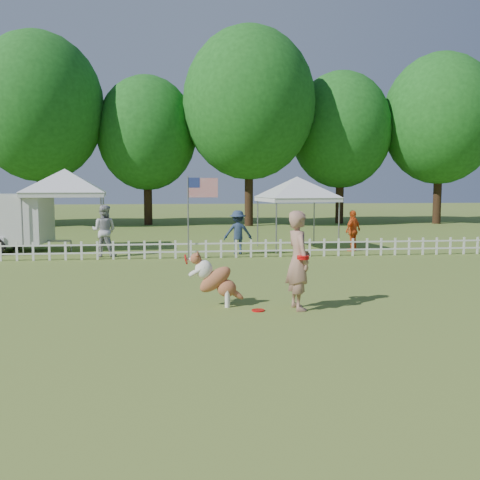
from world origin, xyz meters
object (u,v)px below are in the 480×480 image
at_px(frisbee_on_turf, 258,310).
at_px(spectator_c, 353,231).
at_px(handler, 298,260).
at_px(canopy_tent_left, 66,211).
at_px(dog, 216,279).
at_px(canopy_tent_right, 297,214).
at_px(spectator_b, 238,232).
at_px(flag_pole, 188,218).
at_px(spectator_a, 104,231).

height_order(frisbee_on_turf, spectator_c, spectator_c).
distance_m(handler, canopy_tent_left, 12.14).
height_order(dog, canopy_tent_right, canopy_tent_right).
bearing_deg(spectator_b, spectator_c, -173.79).
xyz_separation_m(handler, canopy_tent_right, (2.12, 9.74, 0.37)).
bearing_deg(spectator_b, flag_pole, 33.11).
distance_m(canopy_tent_left, flag_pole, 5.30).
bearing_deg(frisbee_on_turf, canopy_tent_left, 118.53).
bearing_deg(handler, spectator_a, 22.39).
distance_m(spectator_a, spectator_b, 4.55).
bearing_deg(spectator_b, spectator_a, 3.18).
height_order(flag_pole, spectator_b, flag_pole).
bearing_deg(flag_pole, canopy_tent_left, 145.55).
xyz_separation_m(flag_pole, spectator_a, (-2.80, 0.92, -0.47)).
xyz_separation_m(frisbee_on_turf, flag_pole, (-1.19, 7.45, 1.33)).
relative_size(handler, frisbee_on_turf, 7.69).
xyz_separation_m(dog, spectator_a, (-3.23, 7.88, 0.33)).
bearing_deg(frisbee_on_turf, flag_pole, 99.10).
relative_size(dog, canopy_tent_left, 0.37).
xyz_separation_m(dog, flag_pole, (-0.43, 6.96, 0.81)).
distance_m(canopy_tent_right, flag_pole, 4.72).
relative_size(canopy_tent_left, canopy_tent_right, 1.10).
bearing_deg(spectator_b, handler, 92.66).
relative_size(dog, frisbee_on_turf, 4.33).
bearing_deg(spectator_a, spectator_c, -163.61).
relative_size(handler, spectator_a, 1.09).
distance_m(dog, spectator_a, 8.52).
distance_m(handler, frisbee_on_turf, 1.23).
distance_m(canopy_tent_left, canopy_tent_right, 8.56).
relative_size(handler, canopy_tent_left, 0.65).
xyz_separation_m(handler, spectator_a, (-4.78, 8.31, -0.08)).
bearing_deg(spectator_c, spectator_b, -34.79).
relative_size(dog, canopy_tent_right, 0.40).
bearing_deg(canopy_tent_left, canopy_tent_right, -9.84).
relative_size(handler, spectator_b, 1.25).
xyz_separation_m(flag_pole, spectator_c, (6.01, 1.48, -0.60)).
relative_size(handler, dog, 1.78).
bearing_deg(frisbee_on_turf, canopy_tent_right, 73.46).
bearing_deg(dog, canopy_tent_right, 76.24).
xyz_separation_m(canopy_tent_left, canopy_tent_right, (8.54, -0.56, -0.14)).
xyz_separation_m(canopy_tent_left, flag_pole, (4.44, -2.90, -0.12)).
relative_size(flag_pole, spectator_a, 1.54).
bearing_deg(spectator_c, canopy_tent_left, -47.71).
relative_size(dog, flag_pole, 0.40).
bearing_deg(spectator_c, canopy_tent_right, -64.36).
distance_m(canopy_tent_right, spectator_c, 2.18).
bearing_deg(canopy_tent_right, spectator_b, -159.74).
height_order(dog, canopy_tent_left, canopy_tent_left).
xyz_separation_m(handler, canopy_tent_left, (-6.42, 10.29, 0.51)).
height_order(flag_pole, spectator_a, flag_pole).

